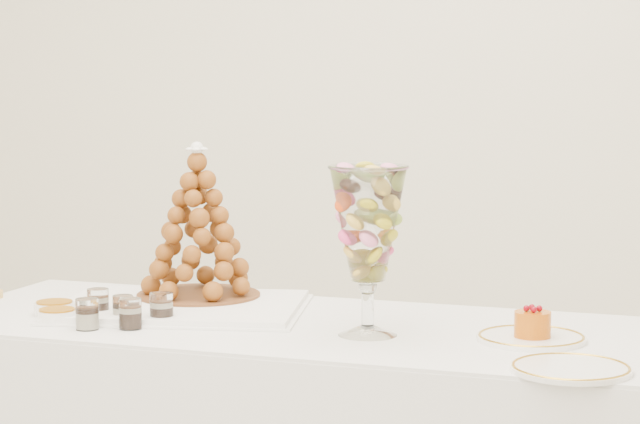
% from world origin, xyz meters
% --- Properties ---
extents(lace_tray, '(0.67, 0.55, 0.02)m').
position_xyz_m(lace_tray, '(-0.34, 0.18, 0.68)').
color(lace_tray, white).
rests_on(lace_tray, buffet_table).
extents(macaron_vase, '(0.17, 0.17, 0.38)m').
position_xyz_m(macaron_vase, '(0.19, 0.04, 0.92)').
color(macaron_vase, white).
rests_on(macaron_vase, buffet_table).
extents(cake_plate, '(0.24, 0.24, 0.01)m').
position_xyz_m(cake_plate, '(0.55, 0.09, 0.67)').
color(cake_plate, white).
rests_on(cake_plate, buffet_table).
extents(spare_plate, '(0.24, 0.24, 0.01)m').
position_xyz_m(spare_plate, '(0.67, -0.17, 0.67)').
color(spare_plate, white).
rests_on(spare_plate, buffet_table).
extents(verrine_a, '(0.06, 0.06, 0.07)m').
position_xyz_m(verrine_a, '(-0.49, 0.04, 0.70)').
color(verrine_a, white).
rests_on(verrine_a, buffet_table).
extents(verrine_b, '(0.05, 0.05, 0.06)m').
position_xyz_m(verrine_b, '(-0.41, 0.00, 0.70)').
color(verrine_b, white).
rests_on(verrine_b, buffet_table).
extents(verrine_c, '(0.06, 0.06, 0.08)m').
position_xyz_m(verrine_c, '(-0.31, 0.01, 0.71)').
color(verrine_c, white).
rests_on(verrine_c, buffet_table).
extents(verrine_d, '(0.06, 0.06, 0.07)m').
position_xyz_m(verrine_d, '(-0.45, -0.10, 0.71)').
color(verrine_d, white).
rests_on(verrine_d, buffet_table).
extents(verrine_e, '(0.06, 0.06, 0.07)m').
position_xyz_m(verrine_e, '(-0.36, -0.06, 0.70)').
color(verrine_e, white).
rests_on(verrine_e, buffet_table).
extents(ramekin_back, '(0.10, 0.10, 0.03)m').
position_xyz_m(ramekin_back, '(-0.61, 0.03, 0.68)').
color(ramekin_back, white).
rests_on(ramekin_back, buffet_table).
extents(ramekin_front, '(0.10, 0.10, 0.03)m').
position_xyz_m(ramekin_front, '(-0.56, -0.05, 0.68)').
color(ramekin_front, white).
rests_on(ramekin_front, buffet_table).
extents(croquembouche, '(0.33, 0.33, 0.40)m').
position_xyz_m(croquembouche, '(-0.33, 0.28, 0.88)').
color(croquembouche, brown).
rests_on(croquembouche, lace_tray).
extents(mousse_cake, '(0.08, 0.08, 0.07)m').
position_xyz_m(mousse_cake, '(0.55, 0.08, 0.71)').
color(mousse_cake, '#C35709').
rests_on(mousse_cake, cake_plate).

